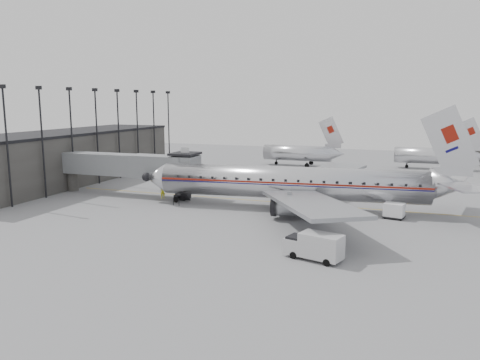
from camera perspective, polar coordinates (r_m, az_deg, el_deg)
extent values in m
plane|color=slate|center=(57.68, -0.32, -3.67)|extent=(160.00, 160.00, 0.00)
cube|color=#383533|center=(82.77, -20.52, 2.59)|extent=(12.00, 46.00, 8.00)
cube|color=gold|center=(62.38, 4.16, -2.67)|extent=(60.00, 0.15, 0.01)
cube|color=#5E6063|center=(70.37, -16.38, 1.91)|extent=(12.00, 2.80, 3.00)
cube|color=#5E6063|center=(65.51, -9.99, 1.61)|extent=(8.00, 3.00, 3.10)
cube|color=#5E6063|center=(64.00, -6.69, 1.51)|extent=(3.20, 3.60, 3.20)
cube|color=black|center=(63.76, -6.72, 3.20)|extent=(3.40, 3.80, 0.30)
cube|color=white|center=(63.71, -6.73, 3.65)|extent=(1.20, 0.15, 0.80)
cylinder|color=black|center=(64.25, -7.04, -1.09)|extent=(0.56, 0.56, 2.80)
cube|color=black|center=(64.45, -7.02, -2.01)|extent=(1.60, 2.20, 0.70)
cylinder|color=black|center=(63.59, -7.42, -2.22)|extent=(0.30, 0.60, 0.60)
cylinder|color=black|center=(65.34, -6.63, -1.88)|extent=(0.30, 0.60, 0.60)
cylinder|color=#383533|center=(74.13, -19.72, -0.15)|extent=(1.60, 1.60, 2.80)
cube|color=black|center=(61.73, -7.08, -1.43)|extent=(0.90, 3.20, 2.90)
cylinder|color=black|center=(64.92, -26.50, 3.52)|extent=(0.24, 0.24, 15.00)
cube|color=black|center=(64.69, -27.00, 10.14)|extent=(0.90, 0.25, 0.50)
cylinder|color=black|center=(69.19, -22.94, 4.09)|extent=(0.24, 0.24, 15.00)
cube|color=black|center=(68.98, -23.35, 10.30)|extent=(0.90, 0.25, 0.50)
cylinder|color=black|center=(73.71, -19.79, 4.57)|extent=(0.24, 0.24, 15.00)
cube|color=black|center=(73.50, -20.13, 10.40)|extent=(0.90, 0.25, 0.50)
cylinder|color=black|center=(78.42, -17.02, 4.99)|extent=(0.24, 0.24, 15.00)
cube|color=black|center=(78.23, -17.29, 10.47)|extent=(0.90, 0.25, 0.50)
cylinder|color=black|center=(83.30, -14.56, 5.35)|extent=(0.24, 0.24, 15.00)
cube|color=black|center=(83.12, -14.78, 10.51)|extent=(0.90, 0.25, 0.50)
cylinder|color=black|center=(88.32, -12.38, 5.66)|extent=(0.24, 0.24, 15.00)
cube|color=black|center=(88.15, -12.55, 10.53)|extent=(0.90, 0.25, 0.50)
cylinder|color=black|center=(93.46, -10.43, 5.93)|extent=(0.24, 0.24, 15.00)
cube|color=black|center=(93.30, -10.57, 10.53)|extent=(0.90, 0.25, 0.50)
cylinder|color=black|center=(98.69, -8.68, 6.16)|extent=(0.24, 0.24, 15.00)
cube|color=black|center=(98.54, -8.79, 10.52)|extent=(0.90, 0.25, 0.50)
cylinder|color=silver|center=(97.69, 7.01, 3.28)|extent=(14.00, 3.20, 3.20)
cube|color=silver|center=(96.06, 11.04, 5.71)|extent=(5.17, 0.26, 6.52)
cylinder|color=black|center=(99.01, 4.44, 2.18)|extent=(0.24, 0.24, 1.00)
cylinder|color=silver|center=(99.46, 22.32, 2.74)|extent=(14.00, 3.20, 3.20)
cube|color=silver|center=(99.65, 26.40, 5.02)|extent=(5.17, 0.26, 6.52)
cylinder|color=black|center=(99.59, 19.66, 1.69)|extent=(0.24, 0.24, 1.00)
cylinder|color=silver|center=(58.17, 6.26, -0.33)|extent=(32.85, 7.53, 4.02)
cone|color=silver|center=(62.91, -10.17, 0.32)|extent=(3.68, 4.35, 4.02)
cone|color=silver|center=(58.75, 24.22, -0.60)|extent=(4.74, 4.27, 3.82)
cube|color=maroon|center=(58.12, 6.26, -0.07)|extent=(32.86, 7.58, 0.20)
cube|color=#0E0956|center=(58.16, 6.26, -0.31)|extent=(32.86, 7.58, 0.11)
cube|color=silver|center=(58.09, 24.24, 4.27)|extent=(6.67, 1.05, 8.35)
cube|color=gray|center=(67.55, 10.04, 0.68)|extent=(11.00, 18.38, 1.29)
cube|color=gray|center=(48.35, 8.63, -2.81)|extent=(13.92, 18.03, 1.29)
cylinder|color=gray|center=(63.93, 7.35, -0.99)|extent=(3.92, 2.67, 2.28)
cylinder|color=gray|center=(52.93, 6.04, -3.18)|extent=(3.92, 2.67, 2.28)
cylinder|color=black|center=(62.34, -7.81, -2.08)|extent=(0.22, 0.22, 1.41)
cylinder|color=black|center=(61.18, 8.57, -2.27)|extent=(0.28, 0.28, 1.52)
cylinder|color=black|center=(61.24, 8.56, -2.52)|extent=(1.12, 0.50, 1.09)
cylinder|color=black|center=(55.68, 8.07, -3.45)|extent=(0.28, 0.28, 1.52)
cylinder|color=black|center=(55.74, 8.06, -3.72)|extent=(1.12, 0.50, 1.09)
cube|color=#B8B8BA|center=(39.96, 9.86, -7.92)|extent=(3.88, 2.82, 2.03)
cube|color=#B8B8BA|center=(41.13, 6.79, -7.90)|extent=(2.00, 2.19, 1.35)
cube|color=black|center=(40.96, 6.81, -7.13)|extent=(1.57, 1.90, 0.58)
cylinder|color=black|center=(40.46, 6.53, -9.10)|extent=(0.66, 0.40, 0.62)
cylinder|color=black|center=(41.91, 7.71, -8.46)|extent=(0.66, 0.40, 0.62)
cylinder|color=black|center=(39.14, 10.54, -9.86)|extent=(0.66, 0.40, 0.62)
cylinder|color=black|center=(40.64, 11.61, -9.16)|extent=(0.66, 0.40, 0.62)
cube|color=black|center=(55.59, 6.34, -3.34)|extent=(1.97, 1.60, 1.25)
cube|color=black|center=(55.74, 6.33, -4.01)|extent=(2.07, 1.70, 0.11)
cylinder|color=black|center=(55.29, 5.54, -4.15)|extent=(0.28, 0.15, 0.27)
cylinder|color=black|center=(55.18, 7.03, -4.21)|extent=(0.28, 0.15, 0.27)
cylinder|color=black|center=(56.33, 5.65, -3.90)|extent=(0.28, 0.15, 0.27)
cylinder|color=black|center=(56.22, 7.10, -3.95)|extent=(0.28, 0.15, 0.27)
cube|color=white|center=(56.13, 18.28, -3.46)|extent=(2.45, 2.03, 1.51)
cube|color=black|center=(56.31, 18.24, -4.26)|extent=(2.57, 2.16, 0.13)
cylinder|color=black|center=(55.91, 17.22, -4.37)|extent=(0.34, 0.19, 0.32)
cylinder|color=black|center=(55.53, 18.94, -4.55)|extent=(0.34, 0.19, 0.32)
cylinder|color=black|center=(57.13, 17.54, -4.09)|extent=(0.34, 0.19, 0.32)
cylinder|color=black|center=(56.76, 19.23, -4.27)|extent=(0.34, 0.19, 0.32)
imported|color=yellow|center=(65.06, -9.39, -1.45)|extent=(0.80, 0.75, 1.83)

